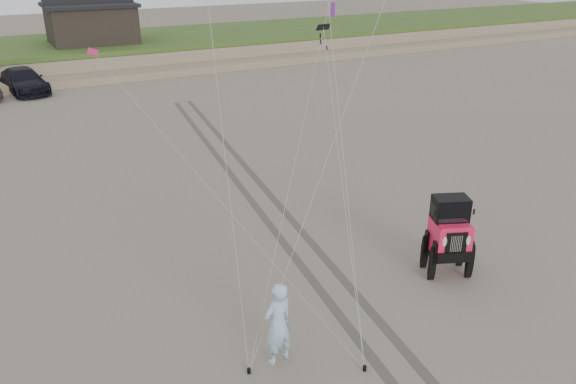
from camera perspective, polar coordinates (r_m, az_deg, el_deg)
name	(u,v)px	position (r m, az deg, el deg)	size (l,w,h in m)	color
ground	(341,347)	(13.11, 5.45, -15.41)	(160.00, 160.00, 0.00)	#6B6054
dune_ridge	(67,56)	(46.81, -21.54, 12.76)	(160.00, 14.25, 1.73)	#7A6B54
cabin	(91,22)	(46.30, -19.38, 16.00)	(6.40, 5.40, 3.35)	black
truck_c	(24,81)	(39.06, -25.26, 10.19)	(2.05, 5.04, 1.46)	black
jeep	(448,245)	(15.80, 15.98, -5.15)	(2.04, 4.74, 1.76)	#F01C48
man	(278,323)	(12.12, -1.02, -13.20)	(0.71, 0.46, 1.94)	#94B2E5
stake_main	(249,371)	(12.40, -3.99, -17.66)	(0.08, 0.08, 0.12)	black
stake_aux	(365,368)	(12.53, 7.80, -17.32)	(0.08, 0.08, 0.12)	black
tire_tracks	(263,201)	(19.92, -2.52, -0.89)	(5.22, 29.74, 0.01)	#4C443D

